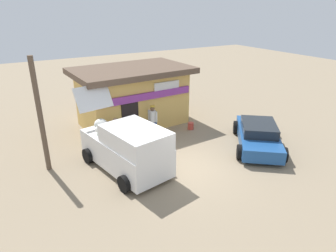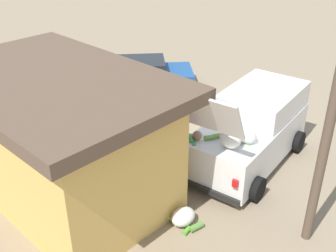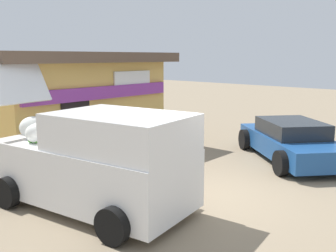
{
  "view_description": "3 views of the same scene",
  "coord_description": "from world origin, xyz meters",
  "px_view_note": "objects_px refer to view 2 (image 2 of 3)",
  "views": [
    {
      "loc": [
        -6.01,
        -9.0,
        6.26
      ],
      "look_at": [
        0.56,
        2.29,
        0.93
      ],
      "focal_mm": 31.86,
      "sensor_mm": 36.0,
      "label": 1
    },
    {
      "loc": [
        -7.74,
        9.67,
        6.52
      ],
      "look_at": [
        -0.23,
        2.49,
        0.91
      ],
      "focal_mm": 44.17,
      "sensor_mm": 36.0,
      "label": 2
    },
    {
      "loc": [
        -6.35,
        -5.01,
        3.03
      ],
      "look_at": [
        0.54,
        1.58,
        1.28
      ],
      "focal_mm": 40.64,
      "sensor_mm": 36.0,
      "label": 3
    }
  ],
  "objects_px": {
    "customer_bending": "(185,152)",
    "vendor_standing": "(130,129)",
    "unloaded_banana_pile": "(183,217)",
    "paint_bucket": "(92,124)",
    "storefront_bar": "(60,135)",
    "delivery_van": "(251,129)",
    "parked_sedan": "(139,75)"
  },
  "relations": [
    {
      "from": "unloaded_banana_pile",
      "to": "paint_bucket",
      "type": "bearing_deg",
      "value": -11.8
    },
    {
      "from": "vendor_standing",
      "to": "paint_bucket",
      "type": "xyz_separation_m",
      "value": [
        2.21,
        -0.18,
        -0.76
      ]
    },
    {
      "from": "delivery_van",
      "to": "vendor_standing",
      "type": "distance_m",
      "value": 3.4
    },
    {
      "from": "storefront_bar",
      "to": "vendor_standing",
      "type": "distance_m",
      "value": 2.29
    },
    {
      "from": "vendor_standing",
      "to": "unloaded_banana_pile",
      "type": "height_order",
      "value": "vendor_standing"
    },
    {
      "from": "customer_bending",
      "to": "parked_sedan",
      "type": "bearing_deg",
      "value": -29.6
    },
    {
      "from": "delivery_van",
      "to": "customer_bending",
      "type": "xyz_separation_m",
      "value": [
        0.49,
        2.13,
        -0.05
      ]
    },
    {
      "from": "delivery_van",
      "to": "paint_bucket",
      "type": "distance_m",
      "value": 5.18
    },
    {
      "from": "storefront_bar",
      "to": "delivery_van",
      "type": "xyz_separation_m",
      "value": [
        -2.32,
        -4.57,
        -0.64
      ]
    },
    {
      "from": "unloaded_banana_pile",
      "to": "delivery_van",
      "type": "bearing_deg",
      "value": -79.73
    },
    {
      "from": "parked_sedan",
      "to": "unloaded_banana_pile",
      "type": "height_order",
      "value": "parked_sedan"
    },
    {
      "from": "delivery_van",
      "to": "paint_bucket",
      "type": "relative_size",
      "value": 13.27
    },
    {
      "from": "delivery_van",
      "to": "parked_sedan",
      "type": "height_order",
      "value": "delivery_van"
    },
    {
      "from": "unloaded_banana_pile",
      "to": "paint_bucket",
      "type": "distance_m",
      "value": 5.33
    },
    {
      "from": "storefront_bar",
      "to": "vendor_standing",
      "type": "height_order",
      "value": "storefront_bar"
    },
    {
      "from": "parked_sedan",
      "to": "unloaded_banana_pile",
      "type": "relative_size",
      "value": 4.51
    },
    {
      "from": "vendor_standing",
      "to": "customer_bending",
      "type": "relative_size",
      "value": 1.06
    },
    {
      "from": "parked_sedan",
      "to": "unloaded_banana_pile",
      "type": "xyz_separation_m",
      "value": [
        -6.77,
        4.4,
        -0.4
      ]
    },
    {
      "from": "delivery_van",
      "to": "paint_bucket",
      "type": "bearing_deg",
      "value": 25.6
    },
    {
      "from": "delivery_van",
      "to": "customer_bending",
      "type": "bearing_deg",
      "value": 77.01
    },
    {
      "from": "storefront_bar",
      "to": "customer_bending",
      "type": "xyz_separation_m",
      "value": [
        -1.83,
        -2.44,
        -0.7
      ]
    },
    {
      "from": "customer_bending",
      "to": "unloaded_banana_pile",
      "type": "height_order",
      "value": "customer_bending"
    },
    {
      "from": "paint_bucket",
      "to": "vendor_standing",
      "type": "bearing_deg",
      "value": 175.28
    },
    {
      "from": "parked_sedan",
      "to": "customer_bending",
      "type": "distance_m",
      "value": 6.55
    },
    {
      "from": "customer_bending",
      "to": "unloaded_banana_pile",
      "type": "xyz_separation_m",
      "value": [
        -1.09,
        1.17,
        -0.76
      ]
    },
    {
      "from": "parked_sedan",
      "to": "vendor_standing",
      "type": "bearing_deg",
      "value": 137.14
    },
    {
      "from": "delivery_van",
      "to": "parked_sedan",
      "type": "xyz_separation_m",
      "value": [
        6.17,
        -1.1,
        -0.42
      ]
    },
    {
      "from": "vendor_standing",
      "to": "parked_sedan",
      "type": "bearing_deg",
      "value": -42.86
    },
    {
      "from": "customer_bending",
      "to": "vendor_standing",
      "type": "bearing_deg",
      "value": 7.83
    },
    {
      "from": "vendor_standing",
      "to": "delivery_van",
      "type": "bearing_deg",
      "value": -135.19
    },
    {
      "from": "paint_bucket",
      "to": "delivery_van",
      "type": "bearing_deg",
      "value": -154.4
    },
    {
      "from": "parked_sedan",
      "to": "paint_bucket",
      "type": "xyz_separation_m",
      "value": [
        -1.56,
        3.31,
        -0.38
      ]
    }
  ]
}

